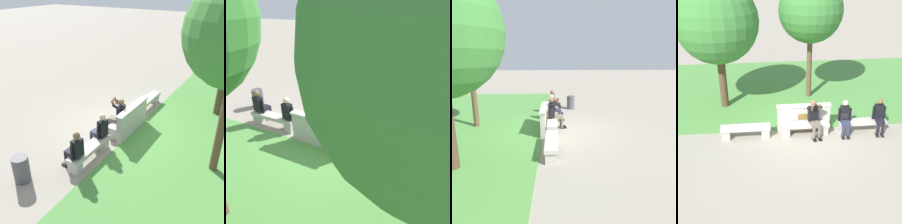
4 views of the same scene
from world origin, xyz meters
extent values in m
plane|color=gray|center=(0.00, 0.00, 0.00)|extent=(80.00, 80.00, 0.00)
cube|color=#518E42|center=(0.00, 4.38, 0.01)|extent=(17.95, 8.00, 0.03)
cube|color=#B7B2A8|center=(-2.10, 0.00, 0.39)|extent=(1.74, 0.40, 0.12)
cube|color=#B7B2A8|center=(-2.79, 0.00, 0.17)|extent=(0.28, 0.34, 0.33)
cube|color=#B7B2A8|center=(-1.42, 0.00, 0.17)|extent=(0.28, 0.34, 0.33)
cube|color=#B7B2A8|center=(0.00, 0.00, 0.39)|extent=(1.74, 0.40, 0.12)
cube|color=#B7B2A8|center=(-0.69, 0.00, 0.17)|extent=(0.28, 0.34, 0.33)
cube|color=#B7B2A8|center=(0.69, 0.00, 0.17)|extent=(0.28, 0.34, 0.33)
cube|color=#B7B2A8|center=(2.10, 0.00, 0.39)|extent=(1.74, 0.40, 0.12)
cube|color=#B7B2A8|center=(1.42, 0.00, 0.17)|extent=(0.28, 0.34, 0.33)
cube|color=#B7B2A8|center=(2.79, 0.00, 0.17)|extent=(0.28, 0.34, 0.33)
cube|color=#B7B2A8|center=(0.00, 0.34, 0.47)|extent=(1.91, 0.18, 0.95)
cube|color=beige|center=(0.00, 0.34, 0.98)|extent=(1.97, 0.24, 0.06)
cube|color=brown|center=(0.00, 0.24, 0.59)|extent=(0.44, 0.02, 0.22)
cube|color=black|center=(0.28, -0.46, 0.03)|extent=(0.14, 0.25, 0.06)
cylinder|color=#6B6051|center=(0.26, -0.39, 0.24)|extent=(0.11, 0.11, 0.42)
cube|color=black|center=(0.47, -0.43, 0.03)|extent=(0.14, 0.25, 0.06)
cylinder|color=#6B6051|center=(0.46, -0.36, 0.24)|extent=(0.11, 0.11, 0.42)
cube|color=#6B6051|center=(0.33, -0.19, 0.51)|extent=(0.37, 0.46, 0.12)
cube|color=black|center=(0.29, 0.04, 0.79)|extent=(0.37, 0.27, 0.56)
sphere|color=brown|center=(0.29, 0.04, 1.21)|extent=(0.22, 0.22, 0.22)
cylinder|color=black|center=(0.12, -0.09, 1.08)|extent=(0.14, 0.32, 0.21)
cylinder|color=brown|center=(0.21, -0.22, 1.16)|extent=(0.09, 0.19, 0.27)
cylinder|color=black|center=(0.50, -0.03, 1.08)|extent=(0.14, 0.32, 0.21)
cylinder|color=brown|center=(0.46, -0.18, 1.16)|extent=(0.13, 0.20, 0.27)
cube|color=black|center=(0.34, -0.26, 1.20)|extent=(0.15, 0.04, 0.08)
cube|color=black|center=(1.31, -0.41, 0.03)|extent=(0.12, 0.23, 0.06)
cylinder|color=#2D334C|center=(1.31, -0.35, 0.24)|extent=(0.10, 0.10, 0.42)
cube|color=black|center=(1.49, -0.43, 0.03)|extent=(0.12, 0.23, 0.06)
cylinder|color=#2D334C|center=(1.49, -0.37, 0.24)|extent=(0.10, 0.10, 0.42)
cube|color=#2D334C|center=(1.42, -0.18, 0.51)|extent=(0.31, 0.42, 0.12)
cube|color=black|center=(1.43, 0.04, 0.77)|extent=(0.33, 0.22, 0.52)
sphere|color=beige|center=(1.43, 0.04, 1.16)|extent=(0.20, 0.20, 0.20)
cylinder|color=black|center=(1.23, 0.04, 0.72)|extent=(0.08, 0.08, 0.48)
cylinder|color=black|center=(1.63, 0.00, 0.72)|extent=(0.08, 0.08, 0.48)
cube|color=black|center=(2.56, -0.41, 0.03)|extent=(0.12, 0.23, 0.06)
cylinder|color=black|center=(2.57, -0.35, 0.24)|extent=(0.10, 0.10, 0.42)
cube|color=black|center=(2.74, -0.43, 0.03)|extent=(0.12, 0.23, 0.06)
cylinder|color=black|center=(2.74, -0.37, 0.24)|extent=(0.10, 0.10, 0.42)
cube|color=black|center=(2.67, -0.18, 0.51)|extent=(0.32, 0.43, 0.12)
cube|color=black|center=(2.69, 0.04, 0.77)|extent=(0.34, 0.23, 0.52)
sphere|color=brown|center=(2.69, 0.04, 1.16)|extent=(0.20, 0.20, 0.20)
cylinder|color=black|center=(2.49, 0.04, 0.72)|extent=(0.08, 0.08, 0.48)
cylinder|color=black|center=(2.89, 0.00, 0.72)|extent=(0.08, 0.08, 0.48)
cube|color=black|center=(1.41, -0.01, 0.63)|extent=(0.28, 0.20, 0.36)
cube|color=black|center=(1.41, -0.12, 0.56)|extent=(0.20, 0.06, 0.16)
torus|color=black|center=(1.41, -0.01, 0.83)|extent=(0.10, 0.02, 0.10)
cylinder|color=#4C3826|center=(-3.03, 2.64, 1.29)|extent=(0.32, 0.32, 2.57)
sphere|color=#387A33|center=(-3.03, 2.64, 3.53)|extent=(3.19, 3.19, 3.19)
cylinder|color=brown|center=(0.65, 3.29, 1.50)|extent=(0.22, 0.22, 3.01)
sphere|color=#387A33|center=(0.65, 3.29, 3.80)|extent=(2.64, 2.64, 2.64)
camera|label=1|loc=(7.25, 3.93, 4.86)|focal=42.00mm
camera|label=2|loc=(-2.87, 5.02, 3.99)|focal=35.00mm
camera|label=3|loc=(-8.50, -0.15, 2.97)|focal=35.00mm
camera|label=4|loc=(-1.54, -9.58, 5.86)|focal=50.00mm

